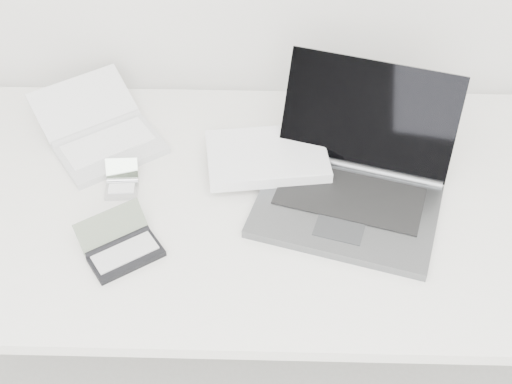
{
  "coord_description": "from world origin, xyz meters",
  "views": [
    {
      "loc": [
        -0.0,
        0.42,
        1.88
      ],
      "look_at": [
        -0.03,
        1.51,
        0.79
      ],
      "focal_mm": 50.0,
      "sensor_mm": 36.0,
      "label": 1
    }
  ],
  "objects_px": {
    "laptop_large": "(326,174)",
    "netbook_open_white": "(103,136)",
    "palmtop_charcoal": "(122,248)",
    "desk": "(269,213)"
  },
  "relations": [
    {
      "from": "desk",
      "to": "palmtop_charcoal",
      "type": "relative_size",
      "value": 8.3
    },
    {
      "from": "laptop_large",
      "to": "netbook_open_white",
      "type": "xyz_separation_m",
      "value": [
        -0.53,
        0.14,
        -0.02
      ]
    },
    {
      "from": "netbook_open_white",
      "to": "palmtop_charcoal",
      "type": "bearing_deg",
      "value": -108.14
    },
    {
      "from": "desk",
      "to": "netbook_open_white",
      "type": "bearing_deg",
      "value": 155.88
    },
    {
      "from": "laptop_large",
      "to": "palmtop_charcoal",
      "type": "bearing_deg",
      "value": -138.0
    },
    {
      "from": "netbook_open_white",
      "to": "palmtop_charcoal",
      "type": "relative_size",
      "value": 1.97
    },
    {
      "from": "desk",
      "to": "laptop_large",
      "type": "xyz_separation_m",
      "value": [
        0.13,
        0.04,
        0.09
      ]
    },
    {
      "from": "desk",
      "to": "netbook_open_white",
      "type": "xyz_separation_m",
      "value": [
        -0.41,
        0.18,
        0.07
      ]
    },
    {
      "from": "laptop_large",
      "to": "palmtop_charcoal",
      "type": "xyz_separation_m",
      "value": [
        -0.43,
        -0.21,
        -0.03
      ]
    },
    {
      "from": "desk",
      "to": "laptop_large",
      "type": "distance_m",
      "value": 0.16
    }
  ]
}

